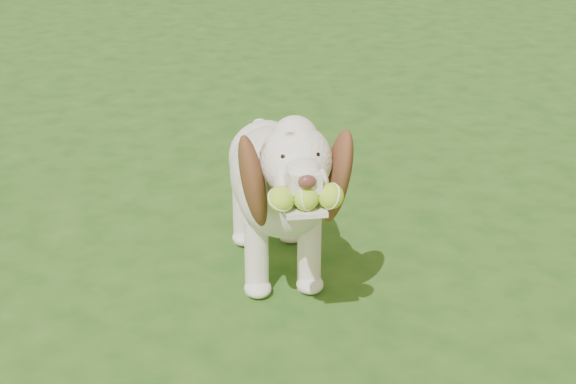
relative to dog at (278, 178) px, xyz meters
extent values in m
plane|color=#1E4915|center=(0.43, -0.13, -0.47)|extent=(80.00, 80.00, 0.00)
ellipsoid|color=white|center=(0.00, 0.12, -0.04)|extent=(0.39, 0.74, 0.39)
ellipsoid|color=white|center=(0.00, -0.16, 0.00)|extent=(0.38, 0.38, 0.38)
ellipsoid|color=white|center=(0.00, 0.38, -0.05)|extent=(0.35, 0.35, 0.35)
cylinder|color=white|center=(0.00, -0.30, 0.10)|extent=(0.20, 0.30, 0.30)
sphere|color=white|center=(-0.01, -0.45, 0.25)|extent=(0.27, 0.27, 0.27)
sphere|color=white|center=(-0.01, -0.43, 0.32)|extent=(0.18, 0.18, 0.17)
cube|color=white|center=(-0.01, -0.60, 0.24)|extent=(0.11, 0.16, 0.07)
ellipsoid|color=#592D28|center=(-0.01, -0.68, 0.26)|extent=(0.06, 0.04, 0.05)
cube|color=white|center=(-0.01, -0.62, 0.14)|extent=(0.15, 0.17, 0.02)
ellipsoid|color=brown|center=(-0.16, -0.44, 0.17)|extent=(0.15, 0.25, 0.41)
ellipsoid|color=brown|center=(0.15, -0.44, 0.17)|extent=(0.16, 0.25, 0.41)
cylinder|color=white|center=(0.01, 0.53, -0.01)|extent=(0.07, 0.19, 0.15)
cylinder|color=white|center=(-0.11, -0.14, -0.30)|extent=(0.10, 0.10, 0.34)
cylinder|color=white|center=(0.11, -0.14, -0.30)|extent=(0.10, 0.10, 0.34)
cylinder|color=white|center=(-0.11, 0.36, -0.30)|extent=(0.10, 0.10, 0.34)
cylinder|color=white|center=(0.12, 0.35, -0.30)|extent=(0.10, 0.10, 0.34)
sphere|color=#ADE537|center=(-0.10, -0.66, 0.19)|extent=(0.09, 0.09, 0.09)
sphere|color=#ADE537|center=(-0.01, -0.66, 0.19)|extent=(0.09, 0.09, 0.09)
sphere|color=#ADE537|center=(0.08, -0.66, 0.19)|extent=(0.09, 0.09, 0.09)
camera|label=1|loc=(-0.54, -3.39, 1.40)|focal=55.00mm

